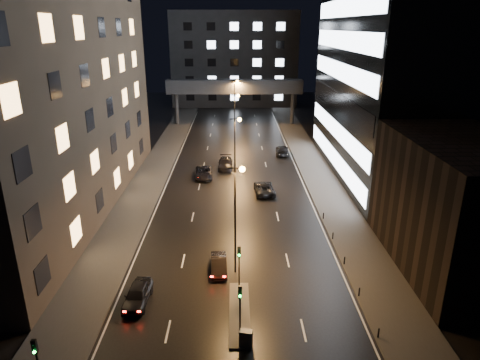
{
  "coord_description": "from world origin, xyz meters",
  "views": [
    {
      "loc": [
        -0.02,
        -25.83,
        21.18
      ],
      "look_at": [
        0.59,
        21.66,
        4.0
      ],
      "focal_mm": 32.0,
      "sensor_mm": 36.0,
      "label": 1
    }
  ],
  "objects_px": {
    "car_away_b": "(219,265)",
    "car_toward_a": "(264,188)",
    "car_away_d": "(225,163)",
    "car_away_a": "(138,295)",
    "car_toward_b": "(282,150)",
    "utility_cabinet": "(246,338)",
    "car_away_c": "(204,173)"
  },
  "relations": [
    {
      "from": "car_away_c",
      "to": "utility_cabinet",
      "type": "height_order",
      "value": "car_away_c"
    },
    {
      "from": "car_away_d",
      "to": "car_toward_a",
      "type": "height_order",
      "value": "car_away_d"
    },
    {
      "from": "car_toward_a",
      "to": "car_toward_b",
      "type": "distance_m",
      "value": 18.77
    },
    {
      "from": "car_away_b",
      "to": "car_away_c",
      "type": "distance_m",
      "value": 25.86
    },
    {
      "from": "car_away_a",
      "to": "car_toward_b",
      "type": "relative_size",
      "value": 0.83
    },
    {
      "from": "car_away_d",
      "to": "car_toward_a",
      "type": "bearing_deg",
      "value": -62.65
    },
    {
      "from": "car_away_d",
      "to": "car_toward_a",
      "type": "relative_size",
      "value": 1.01
    },
    {
      "from": "car_away_d",
      "to": "car_toward_b",
      "type": "xyz_separation_m",
      "value": [
        9.76,
        7.47,
        -0.0
      ]
    },
    {
      "from": "car_away_a",
      "to": "car_away_b",
      "type": "distance_m",
      "value": 7.95
    },
    {
      "from": "car_away_a",
      "to": "car_away_d",
      "type": "relative_size",
      "value": 0.83
    },
    {
      "from": "car_away_b",
      "to": "car_toward_a",
      "type": "relative_size",
      "value": 0.75
    },
    {
      "from": "car_toward_a",
      "to": "car_toward_b",
      "type": "height_order",
      "value": "car_toward_b"
    },
    {
      "from": "car_away_c",
      "to": "car_away_b",
      "type": "bearing_deg",
      "value": -86.36
    },
    {
      "from": "car_away_c",
      "to": "car_toward_a",
      "type": "bearing_deg",
      "value": -40.27
    },
    {
      "from": "car_away_a",
      "to": "car_toward_a",
      "type": "height_order",
      "value": "car_away_a"
    },
    {
      "from": "car_away_c",
      "to": "utility_cabinet",
      "type": "distance_m",
      "value": 35.98
    },
    {
      "from": "car_toward_b",
      "to": "utility_cabinet",
      "type": "height_order",
      "value": "car_toward_b"
    },
    {
      "from": "car_away_b",
      "to": "car_away_c",
      "type": "xyz_separation_m",
      "value": [
        -3.1,
        25.67,
        0.09
      ]
    },
    {
      "from": "car_toward_b",
      "to": "car_away_d",
      "type": "bearing_deg",
      "value": 41.51
    },
    {
      "from": "car_toward_a",
      "to": "car_away_b",
      "type": "bearing_deg",
      "value": 71.14
    },
    {
      "from": "car_away_b",
      "to": "car_away_c",
      "type": "relative_size",
      "value": 0.75
    },
    {
      "from": "car_toward_a",
      "to": "utility_cabinet",
      "type": "xyz_separation_m",
      "value": [
        -3.21,
        -29.16,
        0.02
      ]
    },
    {
      "from": "car_away_b",
      "to": "utility_cabinet",
      "type": "bearing_deg",
      "value": -80.95
    },
    {
      "from": "car_toward_a",
      "to": "utility_cabinet",
      "type": "bearing_deg",
      "value": 80.59
    },
    {
      "from": "car_toward_b",
      "to": "utility_cabinet",
      "type": "distance_m",
      "value": 48.02
    },
    {
      "from": "car_toward_a",
      "to": "utility_cabinet",
      "type": "height_order",
      "value": "car_toward_a"
    },
    {
      "from": "car_away_b",
      "to": "car_away_d",
      "type": "distance_m",
      "value": 30.04
    },
    {
      "from": "car_away_b",
      "to": "car_toward_a",
      "type": "height_order",
      "value": "car_toward_a"
    },
    {
      "from": "car_away_d",
      "to": "utility_cabinet",
      "type": "relative_size",
      "value": 4.39
    },
    {
      "from": "car_away_d",
      "to": "car_away_a",
      "type": "bearing_deg",
      "value": -99.71
    },
    {
      "from": "car_away_b",
      "to": "car_away_c",
      "type": "bearing_deg",
      "value": 93.36
    },
    {
      "from": "car_away_d",
      "to": "car_toward_a",
      "type": "xyz_separation_m",
      "value": [
        5.41,
        -10.79,
        -0.04
      ]
    }
  ]
}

